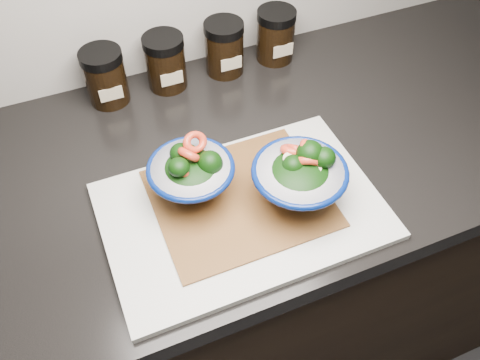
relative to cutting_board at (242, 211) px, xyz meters
name	(u,v)px	position (x,y,z in m)	size (l,w,h in m)	color
cabinet	(223,287)	(0.00, 0.13, -0.48)	(3.43, 0.58, 0.86)	black
countertop	(217,167)	(0.00, 0.13, -0.03)	(3.50, 0.60, 0.04)	black
cutting_board	(242,211)	(0.00, 0.00, 0.00)	(0.45, 0.30, 0.01)	beige
bamboo_mat	(240,198)	(0.00, 0.02, 0.01)	(0.28, 0.24, 0.00)	brown
bowl_left	(192,174)	(-0.06, 0.06, 0.05)	(0.14, 0.14, 0.11)	white
bowl_right	(300,178)	(0.09, -0.02, 0.06)	(0.15, 0.15, 0.11)	white
spice_jar_a	(105,77)	(-0.13, 0.37, 0.05)	(0.08, 0.08, 0.11)	black
spice_jar_b	(165,62)	(-0.01, 0.37, 0.05)	(0.08, 0.08, 0.11)	black
spice_jar_c	(224,48)	(0.11, 0.37, 0.05)	(0.08, 0.08, 0.11)	black
spice_jar_d	(276,35)	(0.23, 0.37, 0.05)	(0.08, 0.08, 0.11)	black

